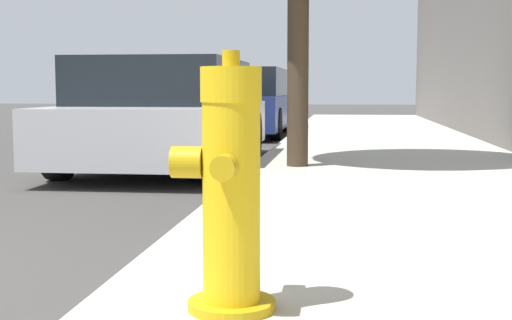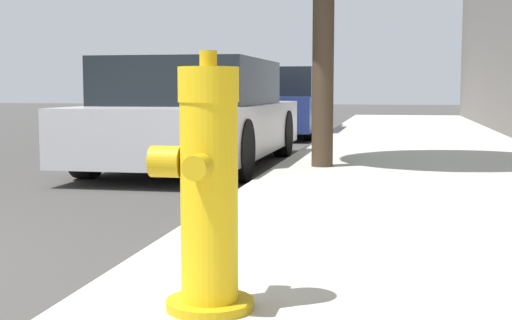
% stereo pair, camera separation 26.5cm
% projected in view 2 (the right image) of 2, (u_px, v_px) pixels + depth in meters
% --- Properties ---
extents(fire_hydrant, '(0.39, 0.41, 0.96)m').
position_uv_depth(fire_hydrant, '(208.00, 191.00, 2.64)').
color(fire_hydrant, '#C39C11').
rests_on(fire_hydrant, sidewalk_slab).
extents(parked_car_near, '(1.86, 4.47, 1.29)m').
position_uv_depth(parked_car_near, '(197.00, 115.00, 8.62)').
color(parked_car_near, '#B7B7BC').
rests_on(parked_car_near, ground_plane).
extents(parked_car_mid, '(1.84, 4.42, 1.35)m').
position_uv_depth(parked_car_mid, '(278.00, 103.00, 14.37)').
color(parked_car_mid, navy).
rests_on(parked_car_mid, ground_plane).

